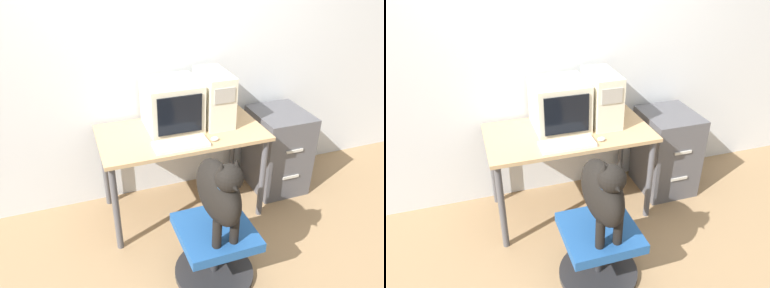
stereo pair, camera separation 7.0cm
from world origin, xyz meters
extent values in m
plane|color=#937551|center=(0.00, 0.00, 0.00)|extent=(12.00, 12.00, 0.00)
cube|color=silver|center=(0.00, 0.75, 1.30)|extent=(8.00, 0.05, 2.60)
cube|color=tan|center=(0.00, 0.34, 0.75)|extent=(1.30, 0.68, 0.03)
cylinder|color=#4C4C51|center=(-0.60, 0.05, 0.37)|extent=(0.05, 0.05, 0.74)
cylinder|color=#4C4C51|center=(0.60, 0.05, 0.37)|extent=(0.05, 0.05, 0.74)
cylinder|color=#4C4C51|center=(-0.60, 0.63, 0.37)|extent=(0.05, 0.05, 0.74)
cylinder|color=#4C4C51|center=(0.60, 0.63, 0.37)|extent=(0.05, 0.05, 0.74)
cube|color=beige|center=(-0.04, 0.45, 0.96)|extent=(0.42, 0.42, 0.38)
cube|color=black|center=(-0.04, 0.24, 0.96)|extent=(0.34, 0.01, 0.30)
cube|color=beige|center=(0.31, 0.43, 0.98)|extent=(0.22, 0.42, 0.42)
cube|color=#9E998E|center=(0.31, 0.21, 1.07)|extent=(0.16, 0.01, 0.12)
cube|color=silver|center=(-0.07, 0.12, 0.78)|extent=(0.41, 0.18, 0.02)
cube|color=silver|center=(-0.07, 0.12, 0.79)|extent=(0.37, 0.14, 0.00)
ellipsoid|color=silver|center=(0.19, 0.11, 0.78)|extent=(0.06, 0.04, 0.03)
cylinder|color=#262628|center=(-0.02, -0.43, 0.02)|extent=(0.56, 0.56, 0.04)
cylinder|color=#262628|center=(-0.02, -0.43, 0.20)|extent=(0.05, 0.05, 0.32)
cube|color=#1E4C8C|center=(-0.02, -0.43, 0.39)|extent=(0.49, 0.49, 0.07)
ellipsoid|color=black|center=(-0.02, -0.45, 0.73)|extent=(0.21, 0.52, 0.38)
cylinder|color=black|center=(-0.08, -0.59, 0.53)|extent=(0.06, 0.06, 0.21)
cylinder|color=black|center=(0.04, -0.59, 0.53)|extent=(0.06, 0.06, 0.21)
sphere|color=black|center=(-0.02, -0.59, 0.92)|extent=(0.17, 0.17, 0.17)
cone|color=black|center=(-0.02, -0.66, 0.91)|extent=(0.08, 0.08, 0.08)
cone|color=black|center=(-0.06, -0.58, 0.99)|extent=(0.06, 0.06, 0.08)
cone|color=black|center=(0.03, -0.58, 0.99)|extent=(0.06, 0.06, 0.08)
torus|color=blue|center=(-0.02, -0.57, 0.86)|extent=(0.12, 0.12, 0.02)
cube|color=#4C4C51|center=(0.95, 0.40, 0.38)|extent=(0.46, 0.52, 0.76)
cube|color=beige|center=(0.95, 0.14, 0.51)|extent=(0.16, 0.01, 0.02)
cube|color=beige|center=(0.95, 0.14, 0.25)|extent=(0.16, 0.01, 0.02)
camera|label=1|loc=(-0.79, -2.17, 2.12)|focal=35.00mm
camera|label=2|loc=(-0.73, -2.19, 2.12)|focal=35.00mm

